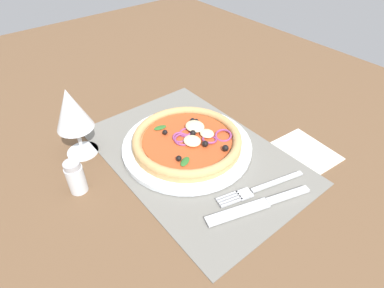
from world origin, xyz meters
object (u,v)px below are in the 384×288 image
object	(u,v)px
knife	(258,205)
wine_glass	(71,111)
napkin	(303,152)
pepper_shaker	(76,177)
pizza	(189,139)
plate	(189,145)
fork	(257,189)

from	to	relation	value
knife	wine_glass	xyz separation A→B (cm)	(32.96, 17.49, 9.60)
napkin	pepper_shaker	distance (cm)	45.05
pizza	plate	bearing A→B (deg)	69.56
plate	wine_glass	size ratio (longest dim) A/B	1.81
knife	pizza	bearing A→B (deg)	-74.26
plate	knife	xyz separation A→B (cm)	(-19.94, 0.47, -0.29)
pizza	wine_glass	size ratio (longest dim) A/B	1.51
pizza	knife	distance (cm)	20.01
pizza	napkin	world-z (taller)	pizza
fork	knife	bearing A→B (deg)	60.42
pizza	pepper_shaker	xyz separation A→B (cm)	(3.45, 22.97, 0.66)
plate	pepper_shaker	distance (cm)	23.27
pizza	napkin	xyz separation A→B (cm)	(-16.11, -17.50, -2.41)
wine_glass	pepper_shaker	world-z (taller)	wine_glass
fork	napkin	size ratio (longest dim) A/B	1.43
plate	fork	size ratio (longest dim) A/B	1.51
fork	pepper_shaker	xyz separation A→B (cm)	(20.68, 25.00, 2.63)
knife	pepper_shaker	xyz separation A→B (cm)	(23.36, 22.42, 2.60)
fork	napkin	bearing A→B (deg)	-161.61
plate	pepper_shaker	size ratio (longest dim) A/B	4.02
fork	wine_glass	world-z (taller)	wine_glass
fork	pepper_shaker	size ratio (longest dim) A/B	2.66
wine_glass	pepper_shaker	distance (cm)	12.86
pepper_shaker	knife	bearing A→B (deg)	-136.18
knife	pepper_shaker	bearing A→B (deg)	-28.86
pizza	pepper_shaker	world-z (taller)	pepper_shaker
napkin	wine_glass	bearing A→B (deg)	50.63
fork	pepper_shaker	distance (cm)	32.55
plate	pepper_shaker	bearing A→B (deg)	81.49
plate	wine_glass	xyz separation A→B (cm)	(13.02, 17.96, 9.30)
pizza	fork	distance (cm)	17.46
pizza	fork	world-z (taller)	pizza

